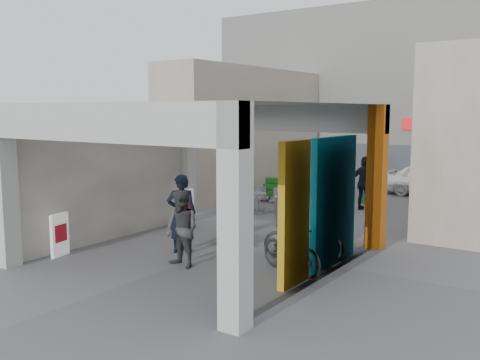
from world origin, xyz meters
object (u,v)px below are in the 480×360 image
Objects in this scene: cafe_set at (258,203)px; white_van at (434,180)px; bicycle_front at (303,239)px; produce_stand at (278,193)px; border_collie at (223,236)px; man_with_dog at (182,213)px; man_crates at (365,183)px; man_elderly at (331,210)px; man_back_turned at (182,229)px; bicycle_rear at (291,250)px.

cafe_set is 7.65m from white_van.
produce_stand is at bearing 16.90° from bicycle_front.
man_with_dog reaches higher than border_collie.
cafe_set is 3.66m from man_crates.
bicycle_front reaches higher than cafe_set.
man_elderly is at bearing -40.52° from produce_stand.
bicycle_front is at bearing -176.70° from white_van.
man_crates is (3.24, 0.22, 0.57)m from produce_stand.
white_van is at bearing -17.84° from bicycle_front.
bicycle_rear is (2.15, 0.96, -0.33)m from man_back_turned.
white_van is at bearing -99.90° from man_crates.
man_with_dog is at bearing 106.92° from bicycle_rear.
bicycle_front is (1.11, -6.54, -0.43)m from man_crates.
white_van reaches higher than bicycle_front.
man_back_turned is (2.47, -8.33, 0.49)m from produce_stand.
cafe_set is 1.01× the size of produce_stand.
man_back_turned reaches higher than cafe_set.
cafe_set is 4.79m from man_elderly.
bicycle_rear is (1.38, -7.59, -0.42)m from man_crates.
cafe_set is at bearing 152.31° from white_van.
cafe_set is at bearing -114.14° from man_with_dog.
man_crates reaches higher than produce_stand.
man_elderly is 5.11m from man_crates.
man_with_dog reaches higher than man_elderly.
man_with_dog is at bearing 140.46° from man_back_turned.
white_van is at bearing 81.86° from man_elderly.
man_crates is (1.56, 7.62, -0.03)m from man_with_dog.
man_back_turned is 0.94× the size of man_elderly.
man_back_turned is 8.58m from man_crates.
man_elderly is (1.85, 3.55, 0.05)m from man_back_turned.
produce_stand is 0.72× the size of man_crates.
produce_stand is 2.09× the size of border_collie.
produce_stand is 0.75× the size of man_elderly.
bicycle_front is (4.34, -6.32, 0.13)m from produce_stand.
man_back_turned is at bearing 93.23° from man_with_dog.
border_collie is at bearing 109.78° from man_back_turned.
bicycle_front is (1.88, 2.01, -0.35)m from man_back_turned.
man_crates reaches higher than man_elderly.
produce_stand is 6.28m from white_van.
man_with_dog reaches higher than white_van.
border_collie is at bearing -151.91° from man_elderly.
man_elderly reaches higher than bicycle_front.
cafe_set is 0.75× the size of man_elderly.
white_van is (0.07, 9.26, -0.24)m from man_elderly.
man_crates reaches higher than man_back_turned.
man_with_dog is at bearing -76.84° from cafe_set.
man_back_turned is 4.01m from man_elderly.
man_crates is 1.10× the size of bicycle_rear.
man_back_turned reaches higher than bicycle_front.
produce_stand is 7.62m from man_with_dog.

